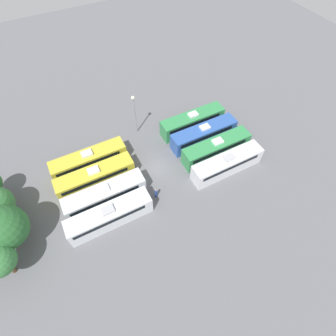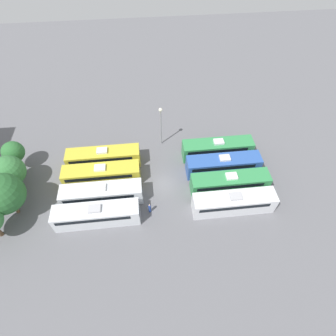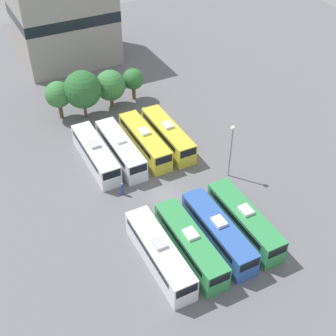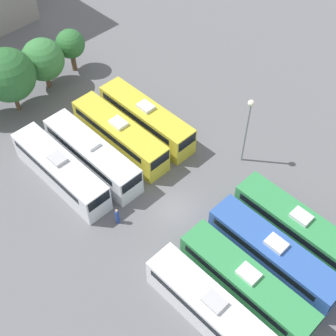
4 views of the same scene
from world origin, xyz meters
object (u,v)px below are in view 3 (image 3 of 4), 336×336
bus_2 (218,232)px  depot_building (63,15)px  bus_4 (96,154)px  worker_person (122,189)px  bus_1 (190,244)px  tree_2 (110,85)px  bus_5 (120,149)px  tree_3 (133,79)px  bus_6 (145,141)px  tree_0 (58,95)px  bus_7 (168,134)px  light_pole (232,143)px  bus_3 (244,220)px  bus_0 (159,253)px  tree_1 (83,90)px

bus_2 → depot_building: depot_building is taller
bus_4 → worker_person: 7.21m
bus_1 → bus_2: size_ratio=1.00×
tree_2 → bus_1: bearing=-97.1°
bus_5 → tree_3: bearing=59.6°
bus_6 → tree_0: tree_0 is taller
bus_7 → tree_3: (0.84, 13.27, 1.83)m
bus_2 → tree_2: tree_2 is taller
bus_5 → light_pole: 14.74m
tree_2 → tree_3: (3.92, 0.41, -0.13)m
bus_5 → bus_6: bearing=3.2°
bus_5 → bus_7: (7.01, 0.09, 0.00)m
bus_6 → worker_person: (-6.15, -6.81, -0.80)m
bus_3 → tree_2: size_ratio=1.92×
bus_6 → tree_2: (0.34, 12.74, 1.96)m
bus_0 → worker_person: bus_0 is taller
bus_1 → tree_1: bearing=91.3°
bus_5 → bus_6: same height
light_pole → bus_7: bearing=111.5°
bus_2 → tree_3: (4.34, 31.75, 1.83)m
light_pole → tree_3: 23.04m
bus_6 → depot_building: (-0.44, 31.83, 6.31)m
tree_0 → tree_3: 11.85m
worker_person → bus_4: bearing=95.5°
bus_3 → bus_7: size_ratio=1.00×
bus_3 → bus_5: bearing=110.9°
tree_0 → tree_3: tree_0 is taller
bus_2 → worker_person: size_ratio=6.30×
bus_7 → worker_person: bus_7 is taller
tree_3 → bus_4: bearing=-130.9°
bus_6 → tree_3: size_ratio=2.21×
tree_1 → bus_3: bearing=-75.8°
bus_2 → bus_7: size_ratio=1.00×
bus_0 → bus_7: 21.03m
tree_0 → tree_3: size_ratio=1.14×
worker_person → light_pole: (13.33, -2.83, 4.30)m
worker_person → tree_2: size_ratio=0.31×
bus_5 → light_pole: size_ratio=1.51×
bus_4 → depot_building: (6.39, 31.51, 6.31)m
bus_5 → tree_1: tree_1 is taller
bus_1 → bus_3: (6.96, 0.25, 0.00)m
bus_5 → depot_building: (3.14, 32.03, 6.31)m
tree_1 → depot_building: size_ratio=0.45×
worker_person → tree_1: tree_1 is taller
bus_0 → tree_0: bearing=91.1°
bus_1 → tree_3: tree_3 is taller
bus_4 → bus_7: bearing=-2.4°
bus_0 → bus_2: 6.88m
light_pole → tree_2: bearing=107.0°
bus_1 → bus_3: bearing=2.0°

